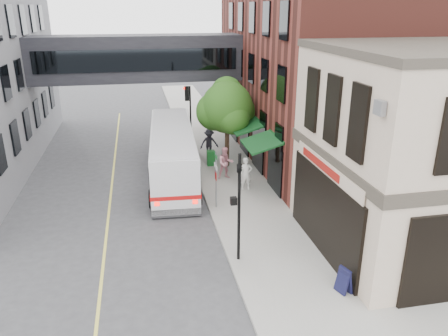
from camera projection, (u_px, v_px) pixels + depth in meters
name	position (u px, v px, depth m)	size (l,w,h in m)	color
ground	(240.00, 293.00, 15.88)	(120.00, 120.00, 0.00)	#38383A
sidewalk_main	(221.00, 161.00, 29.09)	(4.00, 60.00, 0.15)	gray
corner_building	(443.00, 151.00, 17.90)	(10.19, 8.12, 8.45)	#BDA790
brick_building	(335.00, 51.00, 29.07)	(13.76, 18.00, 14.00)	#59231C
skyway_bridge	(137.00, 58.00, 29.62)	(14.00, 3.18, 3.00)	black
traffic_signal_near	(238.00, 195.00, 16.75)	(0.44, 0.22, 4.60)	black
traffic_signal_far	(188.00, 105.00, 30.40)	(0.53, 0.28, 4.50)	black
street_sign_pole	(216.00, 174.00, 21.72)	(0.08, 0.75, 3.00)	gray
street_tree	(226.00, 107.00, 27.08)	(3.80, 3.20, 5.60)	#382619
lane_marking	(111.00, 195.00, 24.15)	(0.12, 40.00, 0.01)	#D8CC4C
bus	(172.00, 151.00, 25.97)	(3.23, 11.27, 3.00)	silver
pedestrian_a	(246.00, 174.00, 24.22)	(0.67, 0.44, 1.83)	white
pedestrian_b	(226.00, 163.00, 25.74)	(0.93, 0.73, 1.92)	pink
pedestrian_c	(209.00, 143.00, 29.48)	(1.25, 0.72, 1.94)	black
newspaper_box	(211.00, 158.00, 28.03)	(0.49, 0.44, 0.98)	#13561D
sandwich_board	(344.00, 280.00, 15.53)	(0.35, 0.54, 0.96)	black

